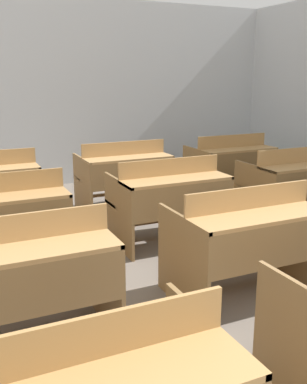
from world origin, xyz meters
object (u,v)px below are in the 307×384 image
bench_second_center (246,239)px  bench_third_left (2,219)px  bench_second_left (23,277)px  bench_third_right (294,183)px  bench_back_center (124,174)px  bench_back_right (231,164)px  bench_third_center (169,199)px  wastepaper_bin (269,167)px

bench_second_center → bench_third_left: (-1.68, 1.33, 0.00)m
bench_second_left → bench_third_right: size_ratio=1.00×
bench_second_center → bench_second_left: bearing=179.0°
bench_back_center → bench_back_right: (1.65, -0.02, 0.00)m
bench_second_center → bench_third_center: 1.33m
bench_second_center → bench_third_left: bearing=141.7°
bench_third_right → bench_back_right: 1.31m
bench_third_right → wastepaper_bin: size_ratio=3.49×
bench_third_center → bench_third_left: bearing=-179.9°
bench_third_right → bench_back_center: bearing=141.3°
bench_back_center → bench_third_center: bearing=-90.5°
bench_third_right → bench_back_center: (-1.66, 1.33, 0.00)m
bench_second_center → wastepaper_bin: (3.07, 3.50, -0.32)m
bench_back_right → wastepaper_bin: 1.69m
wastepaper_bin → bench_third_center: bearing=-144.8°
bench_second_left → bench_third_center: (1.69, 1.30, 0.00)m
bench_second_left → bench_third_left: bearing=89.0°
bench_third_center → bench_second_center: bearing=-89.7°
bench_third_left → bench_back_right: bearing=21.5°
bench_second_center → bench_third_right: 2.13m
bench_third_left → wastepaper_bin: bench_third_left is taller
bench_second_left → bench_back_right: 4.25m
bench_second_left → bench_second_center: (1.70, -0.03, 0.00)m
bench_second_center → bench_third_right: bearing=38.6°
bench_third_left → bench_back_right: 3.58m
bench_second_left → bench_second_center: same height
bench_third_left → bench_third_center: same height
bench_second_left → bench_back_right: bearing=37.8°
bench_second_center → bench_third_left: size_ratio=1.00×
bench_third_center → bench_back_center: same height
bench_second_left → bench_third_right: (3.37, 1.30, 0.00)m
bench_second_left → bench_back_center: size_ratio=1.00×
bench_third_left → bench_third_center: 1.67m
bench_third_right → bench_back_right: bearing=90.3°
bench_second_left → bench_third_left: size_ratio=1.00×
bench_back_right → bench_back_center: bearing=179.4°
bench_second_left → wastepaper_bin: (4.78, 3.47, -0.32)m
bench_second_left → bench_third_center: size_ratio=1.00×
bench_second_center → bench_third_center: same height
bench_third_center → bench_back_right: bearing=38.2°
bench_second_left → bench_third_right: bearing=21.1°
bench_second_left → bench_third_center: 2.14m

